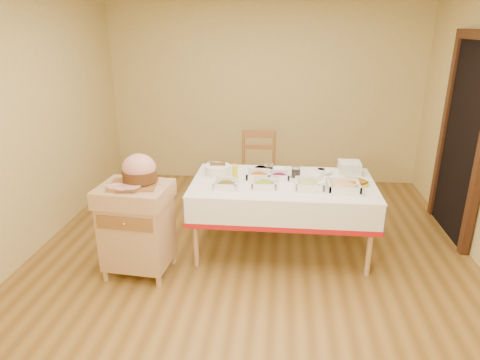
% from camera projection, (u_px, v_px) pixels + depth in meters
% --- Properties ---
extents(room_shell, '(5.00, 5.00, 5.00)m').
position_uv_depth(room_shell, '(251.00, 136.00, 3.84)').
color(room_shell, olive).
rests_on(room_shell, ground).
extents(doorway, '(0.09, 1.10, 2.20)m').
position_uv_depth(doorway, '(464.00, 137.00, 4.54)').
color(doorway, black).
rests_on(doorway, ground).
extents(dining_table, '(1.82, 1.02, 0.76)m').
position_uv_depth(dining_table, '(282.00, 197.00, 4.34)').
color(dining_table, tan).
rests_on(dining_table, ground).
extents(butcher_cart, '(0.67, 0.57, 0.88)m').
position_uv_depth(butcher_cart, '(137.00, 224.00, 3.96)').
color(butcher_cart, tan).
rests_on(butcher_cart, ground).
extents(dining_chair, '(0.45, 0.43, 1.00)m').
position_uv_depth(dining_chair, '(258.00, 171.00, 5.34)').
color(dining_chair, brown).
rests_on(dining_chair, ground).
extents(ham_on_board, '(0.43, 0.41, 0.29)m').
position_uv_depth(ham_on_board, '(138.00, 172.00, 3.81)').
color(ham_on_board, brown).
rests_on(ham_on_board, butcher_cart).
extents(serving_dish_a, '(0.23, 0.22, 0.10)m').
position_uv_depth(serving_dish_a, '(226.00, 184.00, 4.12)').
color(serving_dish_a, white).
rests_on(serving_dish_a, dining_table).
extents(serving_dish_b, '(0.24, 0.24, 0.10)m').
position_uv_depth(serving_dish_b, '(264.00, 184.00, 4.14)').
color(serving_dish_b, white).
rests_on(serving_dish_b, dining_table).
extents(serving_dish_c, '(0.27, 0.27, 0.11)m').
position_uv_depth(serving_dish_c, '(309.00, 184.00, 4.11)').
color(serving_dish_c, white).
rests_on(serving_dish_c, dining_table).
extents(serving_dish_d, '(0.30, 0.30, 0.11)m').
position_uv_depth(serving_dish_d, '(343.00, 186.00, 4.06)').
color(serving_dish_d, white).
rests_on(serving_dish_d, dining_table).
extents(serving_dish_e, '(0.25, 0.24, 0.11)m').
position_uv_depth(serving_dish_e, '(258.00, 175.00, 4.35)').
color(serving_dish_e, white).
rests_on(serving_dish_e, dining_table).
extents(serving_dish_f, '(0.21, 0.20, 0.10)m').
position_uv_depth(serving_dish_f, '(279.00, 176.00, 4.36)').
color(serving_dish_f, white).
rests_on(serving_dish_f, dining_table).
extents(small_bowl_left, '(0.12, 0.12, 0.06)m').
position_uv_depth(small_bowl_left, '(213.00, 165.00, 4.70)').
color(small_bowl_left, white).
rests_on(small_bowl_left, dining_table).
extents(small_bowl_mid, '(0.13, 0.13, 0.06)m').
position_uv_depth(small_bowl_mid, '(261.00, 169.00, 4.54)').
color(small_bowl_mid, navy).
rests_on(small_bowl_mid, dining_table).
extents(small_bowl_right, '(0.10, 0.10, 0.05)m').
position_uv_depth(small_bowl_right, '(321.00, 171.00, 4.51)').
color(small_bowl_right, white).
rests_on(small_bowl_right, dining_table).
extents(bowl_white_imported, '(0.17, 0.17, 0.04)m').
position_uv_depth(bowl_white_imported, '(278.00, 170.00, 4.58)').
color(bowl_white_imported, white).
rests_on(bowl_white_imported, dining_table).
extents(bowl_small_imported, '(0.18, 0.18, 0.05)m').
position_uv_depth(bowl_small_imported, '(325.00, 172.00, 4.50)').
color(bowl_small_imported, white).
rests_on(bowl_small_imported, dining_table).
extents(preserve_jar_left, '(0.09, 0.09, 0.12)m').
position_uv_depth(preserve_jar_left, '(269.00, 169.00, 4.49)').
color(preserve_jar_left, silver).
rests_on(preserve_jar_left, dining_table).
extents(preserve_jar_right, '(0.09, 0.09, 0.12)m').
position_uv_depth(preserve_jar_right, '(296.00, 172.00, 4.39)').
color(preserve_jar_right, silver).
rests_on(preserve_jar_right, dining_table).
extents(mustard_bottle, '(0.06, 0.06, 0.18)m').
position_uv_depth(mustard_bottle, '(235.00, 172.00, 4.31)').
color(mustard_bottle, yellow).
rests_on(mustard_bottle, dining_table).
extents(bread_basket, '(0.27, 0.27, 0.12)m').
position_uv_depth(bread_basket, '(218.00, 170.00, 4.48)').
color(bread_basket, white).
rests_on(bread_basket, dining_table).
extents(plate_stack, '(0.22, 0.22, 0.12)m').
position_uv_depth(plate_stack, '(349.00, 167.00, 4.51)').
color(plate_stack, white).
rests_on(plate_stack, dining_table).
extents(brass_platter, '(0.33, 0.24, 0.04)m').
position_uv_depth(brass_platter, '(351.00, 182.00, 4.20)').
color(brass_platter, gold).
rests_on(brass_platter, dining_table).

